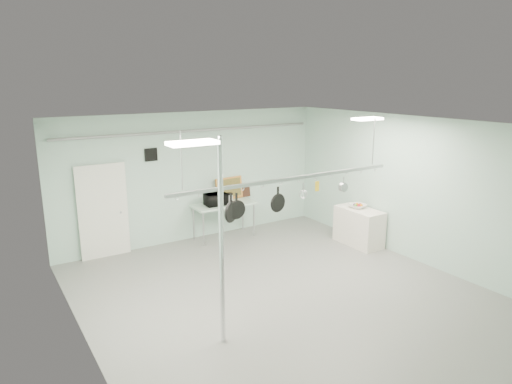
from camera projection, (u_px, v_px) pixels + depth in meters
floor at (289, 298)px, 8.47m from camera, size 8.00×8.00×0.00m
ceiling at (292, 126)px, 7.70m from camera, size 7.00×8.00×0.02m
back_wall at (195, 177)px, 11.35m from camera, size 7.00×0.02×3.20m
right_wall at (419, 191)px, 9.90m from camera, size 0.02×8.00×3.20m
door at (103, 212)px, 10.25m from camera, size 1.10×0.10×2.20m
wall_vent at (151, 155)px, 10.61m from camera, size 0.30×0.04×0.30m
conduit_pipe at (195, 131)px, 11.00m from camera, size 6.60×0.07×0.07m
chrome_pole at (222, 244)px, 6.71m from camera, size 0.08×0.08×3.20m
prep_table at (224, 206)px, 11.53m from camera, size 1.60×0.70×0.91m
side_cabinet at (359, 227)px, 11.14m from camera, size 0.60×1.20×0.90m
pot_rack at (290, 177)px, 8.28m from camera, size 4.80×0.06×1.00m
light_panel_left at (193, 143)px, 5.91m from camera, size 0.65×0.30×0.05m
light_panel_right at (367, 119)px, 9.44m from camera, size 0.65×0.30×0.05m
microwave at (216, 199)px, 11.32m from camera, size 0.55×0.39×0.30m
coffee_canister at (230, 199)px, 11.59m from camera, size 0.18×0.18×0.20m
painting_large at (229, 188)px, 11.86m from camera, size 0.79×0.18×0.58m
painting_small at (245, 192)px, 12.15m from camera, size 0.30×0.09×0.25m
fruit_bowl at (358, 206)px, 11.11m from camera, size 0.42×0.42×0.10m
skillet_left at (231, 208)px, 7.74m from camera, size 0.36×0.24×0.50m
skillet_mid at (237, 206)px, 7.79m from camera, size 0.34×0.07×0.45m
skillet_right at (278, 199)px, 8.24m from camera, size 0.35×0.11×0.47m
whisk at (303, 191)px, 8.52m from camera, size 0.19×0.19×0.32m
grater at (317, 186)px, 8.68m from camera, size 0.09×0.05×0.21m
saucepan at (343, 184)px, 9.04m from camera, size 0.18×0.10×0.31m
fruit_cluster at (358, 205)px, 11.10m from camera, size 0.24×0.24×0.09m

